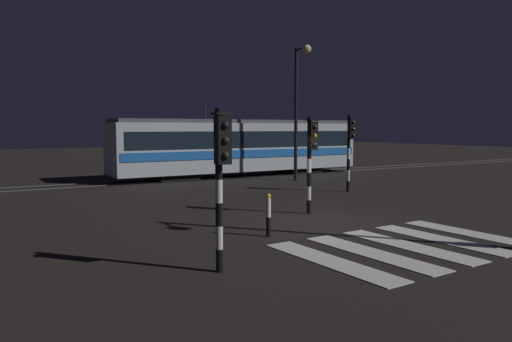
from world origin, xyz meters
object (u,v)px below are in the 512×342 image
at_px(traffic_light_corner_near_left, 221,165).
at_px(traffic_light_corner_far_right, 350,141).
at_px(tram, 241,146).
at_px(bollard_island_edge, 268,215).
at_px(traffic_light_median_centre, 311,150).
at_px(street_lamp_trackside_right, 299,96).

xyz_separation_m(traffic_light_corner_near_left, traffic_light_corner_far_right, (10.20, 7.68, 0.13)).
distance_m(tram, bollard_island_edge, 15.88).
relative_size(traffic_light_median_centre, tram, 0.21).
xyz_separation_m(traffic_light_corner_far_right, street_lamp_trackside_right, (0.74, 4.76, 2.23)).
bearing_deg(street_lamp_trackside_right, traffic_light_corner_far_right, -98.88).
xyz_separation_m(traffic_light_median_centre, traffic_light_corner_far_right, (4.80, 3.46, 0.14)).
bearing_deg(tram, street_lamp_trackside_right, -71.73).
bearing_deg(traffic_light_corner_far_right, traffic_light_median_centre, -144.22).
xyz_separation_m(traffic_light_corner_far_right, bollard_island_edge, (-7.72, -5.48, -1.65)).
bearing_deg(traffic_light_corner_far_right, tram, 93.55).
relative_size(traffic_light_corner_near_left, street_lamp_trackside_right, 0.45).
height_order(traffic_light_corner_near_left, tram, tram).
distance_m(traffic_light_corner_near_left, street_lamp_trackside_right, 16.73).
xyz_separation_m(traffic_light_corner_near_left, street_lamp_trackside_right, (10.94, 12.43, 2.35)).
xyz_separation_m(traffic_light_corner_near_left, traffic_light_median_centre, (5.40, 4.22, -0.01)).
relative_size(traffic_light_corner_near_left, bollard_island_edge, 2.84).
xyz_separation_m(traffic_light_corner_far_right, tram, (-0.53, 8.63, -0.46)).
height_order(traffic_light_corner_near_left, traffic_light_corner_far_right, traffic_light_corner_far_right).
xyz_separation_m(street_lamp_trackside_right, bollard_island_edge, (-8.46, -10.24, -3.88)).
relative_size(traffic_light_corner_far_right, bollard_island_edge, 3.01).
relative_size(traffic_light_corner_far_right, street_lamp_trackside_right, 0.48).
bearing_deg(tram, traffic_light_corner_far_right, -86.45).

